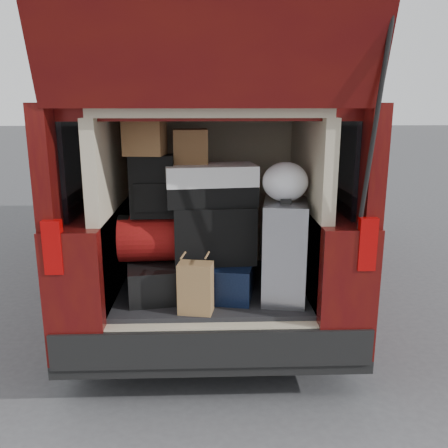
{
  "coord_description": "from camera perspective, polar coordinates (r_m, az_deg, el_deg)",
  "views": [
    {
      "loc": [
        -0.02,
        -2.82,
        1.77
      ],
      "look_at": [
        0.09,
        0.2,
        1.01
      ],
      "focal_mm": 38.0,
      "sensor_mm": 36.0,
      "label": 1
    }
  ],
  "objects": [
    {
      "name": "black_soft_case",
      "position": [
        3.08,
        -1.16,
        -1.04
      ],
      "size": [
        0.54,
        0.34,
        0.37
      ],
      "primitive_type": "cube",
      "rotation": [
        0.0,
        0.0,
        0.06
      ],
      "color": "black",
      "rests_on": "navy_hardshell"
    },
    {
      "name": "black_hardshell",
      "position": [
        3.21,
        -7.85,
        -6.22
      ],
      "size": [
        0.49,
        0.61,
        0.22
      ],
      "primitive_type": "cube",
      "rotation": [
        0.0,
        0.0,
        0.16
      ],
      "color": "black",
      "rests_on": "load_floor"
    },
    {
      "name": "navy_hardshell",
      "position": [
        3.18,
        -0.32,
        -6.19
      ],
      "size": [
        0.51,
        0.59,
        0.23
      ],
      "primitive_type": "cube",
      "rotation": [
        0.0,
        0.0,
        -0.18
      ],
      "color": "black",
      "rests_on": "load_floor"
    },
    {
      "name": "load_floor",
      "position": [
        3.44,
        -1.5,
        -11.62
      ],
      "size": [
        1.24,
        1.05,
        0.55
      ],
      "primitive_type": "cube",
      "color": "black",
      "rests_on": "ground"
    },
    {
      "name": "grocery_sack_upper",
      "position": [
        3.07,
        -4.05,
        9.3
      ],
      "size": [
        0.22,
        0.19,
        0.22
      ],
      "primitive_type": "cube",
      "rotation": [
        0.0,
        0.0,
        0.05
      ],
      "color": "brown",
      "rests_on": "twotone_duffel"
    },
    {
      "name": "ground",
      "position": [
        3.33,
        -1.42,
        -17.95
      ],
      "size": [
        80.0,
        80.0,
        0.0
      ],
      "primitive_type": "plane",
      "color": "#3D3D3F",
      "rests_on": "ground"
    },
    {
      "name": "kraft_bag",
      "position": [
        2.86,
        -3.43,
        -7.69
      ],
      "size": [
        0.22,
        0.16,
        0.31
      ],
      "primitive_type": "cube",
      "rotation": [
        0.0,
        0.0,
        -0.17
      ],
      "color": "olive",
      "rests_on": "load_floor"
    },
    {
      "name": "silver_roller",
      "position": [
        3.05,
        7.26,
        -3.16
      ],
      "size": [
        0.33,
        0.46,
        0.64
      ],
      "primitive_type": "cube",
      "rotation": [
        0.0,
        0.0,
        -0.16
      ],
      "color": "silver",
      "rests_on": "load_floor"
    },
    {
      "name": "twotone_duffel",
      "position": [
        3.02,
        -1.61,
        4.76
      ],
      "size": [
        0.6,
        0.36,
        0.25
      ],
      "primitive_type": "cube",
      "rotation": [
        0.0,
        0.0,
        0.12
      ],
      "color": "white",
      "rests_on": "black_soft_case"
    },
    {
      "name": "minivan",
      "position": [
        4.75,
        -1.75,
        3.73
      ],
      "size": [
        1.9,
        5.35,
        2.77
      ],
      "color": "black",
      "rests_on": "ground"
    },
    {
      "name": "red_duffel",
      "position": [
        3.14,
        -8.31,
        -1.69
      ],
      "size": [
        0.48,
        0.33,
        0.3
      ],
      "primitive_type": "cube",
      "rotation": [
        0.0,
        0.0,
        0.06
      ],
      "color": "maroon",
      "rests_on": "black_hardshell"
    },
    {
      "name": "grocery_sack_lower",
      "position": [
        3.01,
        -9.51,
        10.23
      ],
      "size": [
        0.26,
        0.23,
        0.22
      ],
      "primitive_type": "cube",
      "rotation": [
        0.0,
        0.0,
        -0.14
      ],
      "color": "brown",
      "rests_on": "backpack"
    },
    {
      "name": "backpack",
      "position": [
        3.04,
        -8.65,
        4.52
      ],
      "size": [
        0.28,
        0.18,
        0.39
      ],
      "primitive_type": "cube",
      "rotation": [
        0.0,
        0.0,
        0.04
      ],
      "color": "black",
      "rests_on": "red_duffel"
    },
    {
      "name": "plastic_bag_right",
      "position": [
        2.95,
        7.38,
        5.06
      ],
      "size": [
        0.31,
        0.3,
        0.24
      ],
      "primitive_type": "ellipsoid",
      "rotation": [
        0.0,
        0.0,
        0.13
      ],
      "color": "white",
      "rests_on": "silver_roller"
    }
  ]
}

